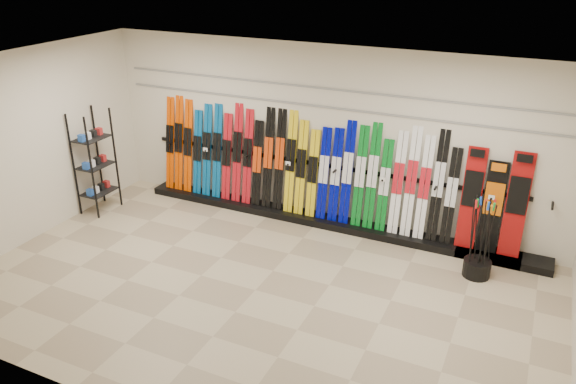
% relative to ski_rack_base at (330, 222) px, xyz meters
% --- Properties ---
extents(floor, '(8.00, 8.00, 0.00)m').
position_rel_ski_rack_base_xyz_m(floor, '(-0.22, -2.28, -0.06)').
color(floor, gray).
rests_on(floor, ground).
extents(back_wall, '(8.00, 0.00, 8.00)m').
position_rel_ski_rack_base_xyz_m(back_wall, '(-0.22, 0.22, 1.44)').
color(back_wall, beige).
rests_on(back_wall, floor).
extents(left_wall, '(0.00, 5.00, 5.00)m').
position_rel_ski_rack_base_xyz_m(left_wall, '(-4.22, -2.28, 1.44)').
color(left_wall, beige).
rests_on(left_wall, floor).
extents(ceiling, '(8.00, 8.00, 0.00)m').
position_rel_ski_rack_base_xyz_m(ceiling, '(-0.22, -2.28, 2.94)').
color(ceiling, silver).
rests_on(ceiling, back_wall).
extents(ski_rack_base, '(8.00, 0.40, 0.12)m').
position_rel_ski_rack_base_xyz_m(ski_rack_base, '(0.00, 0.00, 0.00)').
color(ski_rack_base, black).
rests_on(ski_rack_base, floor).
extents(skis, '(5.37, 0.30, 1.83)m').
position_rel_ski_rack_base_xyz_m(skis, '(-0.69, 0.08, 0.90)').
color(skis, '#E44600').
rests_on(skis, ski_rack_base).
extents(snowboards, '(0.94, 0.24, 1.59)m').
position_rel_ski_rack_base_xyz_m(snowboards, '(2.55, 0.08, 0.82)').
color(snowboards, '#990C0C').
rests_on(snowboards, ski_rack_base).
extents(accessory_rack, '(0.40, 0.60, 1.84)m').
position_rel_ski_rack_base_xyz_m(accessory_rack, '(-3.97, -1.16, 0.86)').
color(accessory_rack, black).
rests_on(accessory_rack, floor).
extents(pole_bin, '(0.39, 0.39, 0.25)m').
position_rel_ski_rack_base_xyz_m(pole_bin, '(2.50, -0.59, 0.07)').
color(pole_bin, black).
rests_on(pole_bin, floor).
extents(ski_poles, '(0.36, 0.36, 1.18)m').
position_rel_ski_rack_base_xyz_m(ski_poles, '(2.50, -0.60, 0.55)').
color(ski_poles, black).
rests_on(ski_poles, pole_bin).
extents(slatwall_rail_0, '(7.60, 0.02, 0.03)m').
position_rel_ski_rack_base_xyz_m(slatwall_rail_0, '(-0.22, 0.20, 1.94)').
color(slatwall_rail_0, gray).
rests_on(slatwall_rail_0, back_wall).
extents(slatwall_rail_1, '(7.60, 0.02, 0.03)m').
position_rel_ski_rack_base_xyz_m(slatwall_rail_1, '(-0.22, 0.20, 2.24)').
color(slatwall_rail_1, gray).
rests_on(slatwall_rail_1, back_wall).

